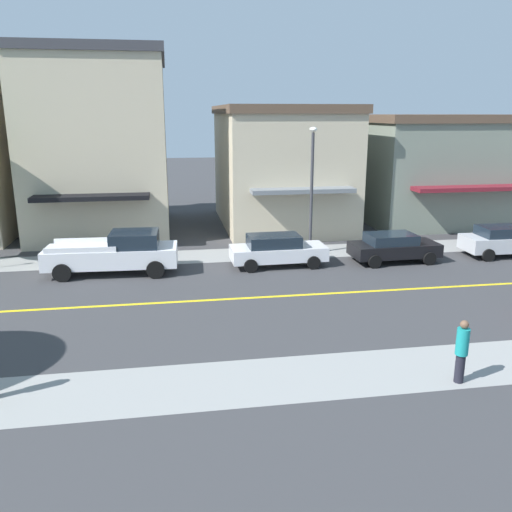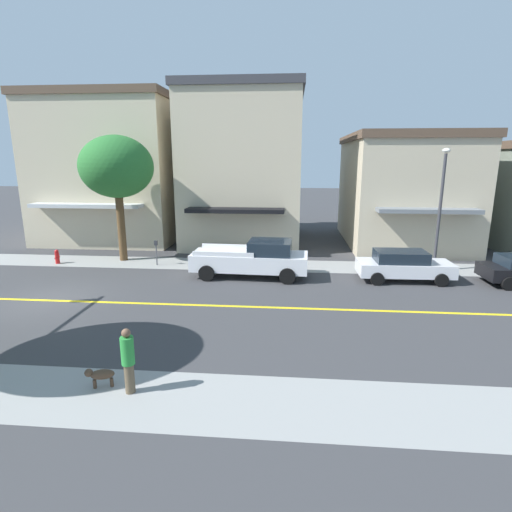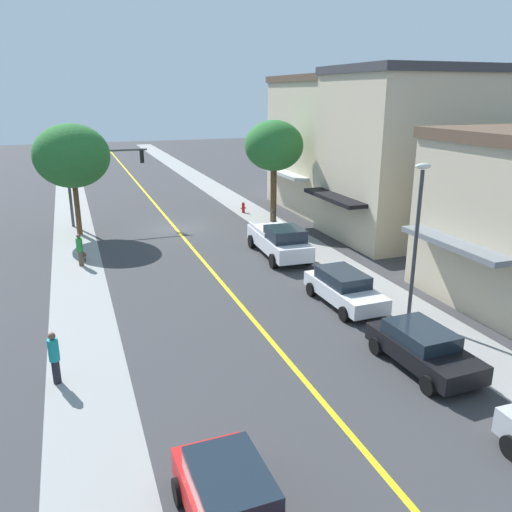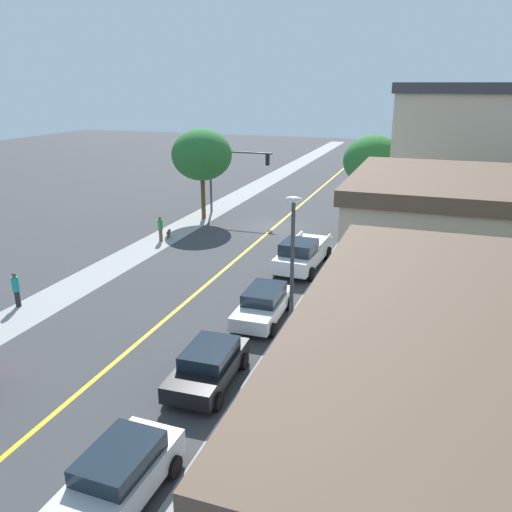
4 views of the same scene
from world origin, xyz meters
The scene contains 9 objects.
tan_rowhouse centered at (-14.25, 7.10, 5.35)m, with size 11.54×8.15×10.68m.
brick_apartment_block centered at (-14.25, 18.33, 3.83)m, with size 12.30×7.85×7.62m.
corner_shop_building centered at (-14.24, 28.89, 3.55)m, with size 10.93×10.01×7.07m.
street_lamp centered at (-6.31, 18.30, 4.01)m, with size 0.70×0.36×6.50m.
white_sedan_left_curb centered at (-4.38, 16.14, 0.79)m, with size 2.08×4.61×1.52m.
black_sedan_left_curb centered at (-4.18, 21.97, 0.76)m, with size 2.19×4.36×1.42m.
silver_sedan_left_curb centered at (-4.30, 28.06, 0.82)m, with size 2.10×4.31×1.56m.
white_pickup_truck centered at (-4.38, 8.60, 0.96)m, with size 2.52×6.01×1.93m.
pedestrian_teal_shirt centered at (7.69, 18.77, 0.96)m, with size 0.34×0.34×1.81m.
Camera 1 is at (19.72, 11.15, 7.14)m, focal length 37.06 mm.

